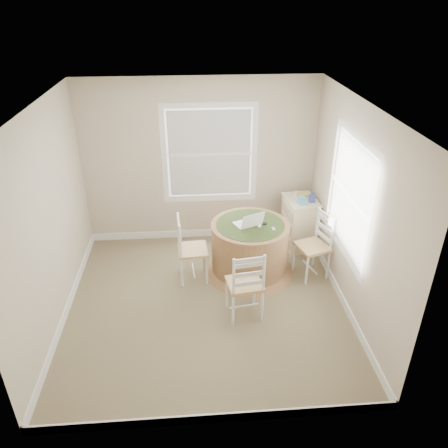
{
  "coord_description": "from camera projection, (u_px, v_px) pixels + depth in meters",
  "views": [
    {
      "loc": [
        -0.13,
        -4.56,
        3.69
      ],
      "look_at": [
        0.27,
        0.45,
        0.95
      ],
      "focal_mm": 35.0,
      "sensor_mm": 36.0,
      "label": 1
    }
  ],
  "objects": [
    {
      "name": "round_table",
      "position": [
        249.0,
        246.0,
        6.23
      ],
      "size": [
        1.28,
        1.28,
        0.79
      ],
      "rotation": [
        0.0,
        0.0,
        -0.07
      ],
      "color": "#956543",
      "rests_on": "ground"
    },
    {
      "name": "chair_right",
      "position": [
        312.0,
        246.0,
        6.14
      ],
      "size": [
        0.51,
        0.52,
        0.95
      ],
      "primitive_type": null,
      "rotation": [
        0.0,
        0.0,
        -1.27
      ],
      "color": "white",
      "rests_on": "ground"
    },
    {
      "name": "chair_near",
      "position": [
        245.0,
        283.0,
        5.37
      ],
      "size": [
        0.47,
        0.46,
        0.95
      ],
      "primitive_type": null,
      "rotation": [
        0.0,
        0.0,
        3.29
      ],
      "color": "white",
      "rests_on": "ground"
    },
    {
      "name": "chair_left",
      "position": [
        193.0,
        249.0,
        6.07
      ],
      "size": [
        0.43,
        0.45,
        0.95
      ],
      "primitive_type": null,
      "rotation": [
        0.0,
        0.0,
        1.64
      ],
      "color": "white",
      "rests_on": "ground"
    },
    {
      "name": "cup_cream",
      "position": [
        296.0,
        194.0,
        6.76
      ],
      "size": [
        0.07,
        0.07,
        0.09
      ],
      "primitive_type": "cylinder",
      "color": "beige",
      "rests_on": "corner_chest"
    },
    {
      "name": "phone",
      "position": [
        274.0,
        229.0,
        5.94
      ],
      "size": [
        0.05,
        0.09,
        0.02
      ],
      "primitive_type": "cube",
      "rotation": [
        0.0,
        0.0,
        -0.07
      ],
      "color": "#B7BABF",
      "rests_on": "round_table"
    },
    {
      "name": "mouse",
      "position": [
        259.0,
        226.0,
        6.01
      ],
      "size": [
        0.07,
        0.1,
        0.03
      ],
      "primitive_type": "ellipsoid",
      "rotation": [
        0.0,
        0.0,
        -0.07
      ],
      "color": "white",
      "rests_on": "round_table"
    },
    {
      "name": "corner_chest",
      "position": [
        299.0,
        223.0,
        6.88
      ],
      "size": [
        0.53,
        0.67,
        0.82
      ],
      "rotation": [
        0.0,
        0.0,
        0.11
      ],
      "color": "beige",
      "rests_on": "ground"
    },
    {
      "name": "room",
      "position": [
        218.0,
        210.0,
        5.3
      ],
      "size": [
        3.64,
        3.64,
        2.64
      ],
      "color": "#7A6D4D",
      "rests_on": "ground"
    },
    {
      "name": "laptop",
      "position": [
        249.0,
        223.0,
        6.03
      ],
      "size": [
        0.44,
        0.41,
        0.24
      ],
      "rotation": [
        0.0,
        0.0,
        3.56
      ],
      "color": "white",
      "rests_on": "round_table"
    },
    {
      "name": "box_yellow",
      "position": [
        303.0,
        195.0,
        6.74
      ],
      "size": [
        0.16,
        0.12,
        0.06
      ],
      "primitive_type": "cube",
      "rotation": [
        0.0,
        0.0,
        0.11
      ],
      "color": "#DAC64D",
      "rests_on": "corner_chest"
    },
    {
      "name": "box_blue",
      "position": [
        313.0,
        198.0,
        6.57
      ],
      "size": [
        0.09,
        0.09,
        0.12
      ],
      "primitive_type": "cube",
      "rotation": [
        0.0,
        0.0,
        0.11
      ],
      "color": "#34439E",
      "rests_on": "corner_chest"
    },
    {
      "name": "tissue_box",
      "position": [
        302.0,
        201.0,
        6.52
      ],
      "size": [
        0.13,
        0.13,
        0.1
      ],
      "primitive_type": "cube",
      "rotation": [
        0.0,
        0.0,
        0.11
      ],
      "color": "#559AC2",
      "rests_on": "corner_chest"
    },
    {
      "name": "keys",
      "position": [
        265.0,
        224.0,
        6.06
      ],
      "size": [
        0.06,
        0.05,
        0.02
      ],
      "primitive_type": "cube",
      "rotation": [
        0.0,
        0.0,
        -0.07
      ],
      "color": "black",
      "rests_on": "round_table"
    }
  ]
}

